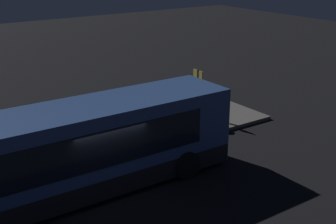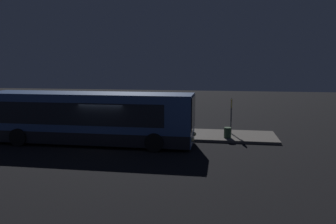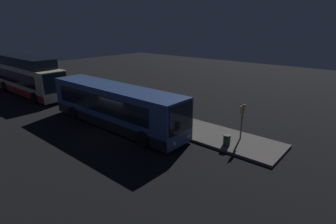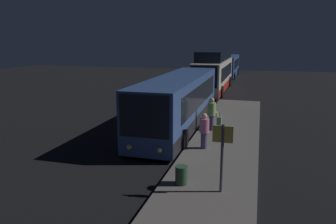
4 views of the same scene
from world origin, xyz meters
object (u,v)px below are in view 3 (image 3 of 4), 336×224
(suitcase, at_px, (142,112))
(passenger_boarding, at_px, (177,117))
(bus_second, at_px, (28,77))
(bus_lead, at_px, (114,106))
(passenger_waiting, at_px, (143,107))
(sign_post, at_px, (242,117))
(trash_bin, at_px, (227,140))

(suitcase, bearing_deg, passenger_boarding, -3.68)
(bus_second, bearing_deg, bus_lead, 0.00)
(bus_second, xyz_separation_m, passenger_boarding, (18.88, 2.18, -0.77))
(passenger_boarding, relative_size, passenger_waiting, 0.91)
(sign_post, bearing_deg, suitcase, -172.57)
(bus_second, height_order, suitcase, bus_second)
(suitcase, bearing_deg, sign_post, 7.43)
(bus_second, xyz_separation_m, passenger_waiting, (15.65, 2.06, -0.67))
(trash_bin, bearing_deg, suitcase, 177.38)
(bus_lead, bearing_deg, sign_post, 22.41)
(passenger_boarding, relative_size, trash_bin, 2.55)
(sign_post, bearing_deg, trash_bin, -99.45)
(suitcase, xyz_separation_m, sign_post, (8.00, 1.04, 1.14))
(passenger_boarding, bearing_deg, bus_second, -102.40)
(passenger_boarding, bearing_deg, trash_bin, 69.38)
(passenger_boarding, bearing_deg, bus_lead, -81.23)
(bus_lead, height_order, sign_post, bus_lead)
(bus_lead, relative_size, passenger_boarding, 7.49)
(bus_second, bearing_deg, passenger_boarding, 6.59)
(suitcase, relative_size, sign_post, 0.40)
(bus_lead, relative_size, suitcase, 13.61)
(bus_second, relative_size, passenger_boarding, 7.34)
(bus_lead, bearing_deg, suitcase, 80.44)
(trash_bin, bearing_deg, passenger_boarding, 178.37)
(passenger_boarding, height_order, passenger_waiting, passenger_waiting)
(bus_lead, xyz_separation_m, suitcase, (0.41, 2.42, -1.00))
(bus_second, distance_m, passenger_waiting, 15.80)
(passenger_boarding, relative_size, suitcase, 1.82)
(sign_post, bearing_deg, passenger_waiting, -169.38)
(passenger_boarding, xyz_separation_m, sign_post, (4.26, 1.28, 0.60))
(passenger_boarding, height_order, trash_bin, passenger_boarding)
(passenger_waiting, bearing_deg, sign_post, -32.49)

